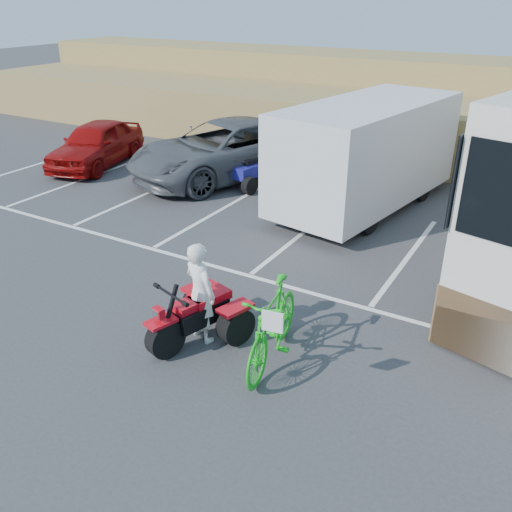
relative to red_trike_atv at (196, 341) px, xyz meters
The scene contains 11 objects.
ground 0.45m from the red_trike_atv, 162.40° to the left, with size 100.00×100.00×0.00m, color #37373A.
parking_stripes 4.23m from the red_trike_atv, 84.08° to the left, with size 28.00×5.16×0.01m.
grass_embankment 15.69m from the red_trike_atv, 91.58° to the left, with size 40.00×8.50×3.10m.
red_trike_atv is the anchor object (origin of this frame).
rider 0.93m from the red_trike_atv, 73.15° to the left, with size 0.67×0.44×1.83m, color white.
green_dirt_bike 1.59m from the red_trike_atv, ahead, with size 0.65×2.31×1.39m, color #14BF19.
grey_pickup 9.45m from the red_trike_atv, 120.05° to the left, with size 2.98×6.47×1.80m, color #4A4D52.
red_car 11.70m from the red_trike_atv, 142.99° to the left, with size 1.79×4.44×1.51m, color #900807.
cargo_trailer 7.92m from the red_trike_atv, 88.52° to the left, with size 3.52×6.58×2.91m.
quad_atv_blue 8.39m from the red_trike_atv, 114.49° to the left, with size 1.16×1.55×1.01m, color navy, non-canonical shape.
quad_atv_green 6.90m from the red_trike_atv, 103.84° to the left, with size 0.99×1.33×0.87m, color #155E15, non-canonical shape.
Camera 1 is at (5.31, -6.41, 5.50)m, focal length 38.00 mm.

